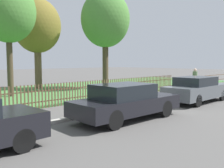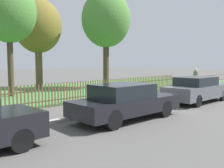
{
  "view_description": "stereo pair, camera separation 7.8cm",
  "coord_description": "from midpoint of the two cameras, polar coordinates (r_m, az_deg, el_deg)",
  "views": [
    {
      "loc": [
        -9.97,
        -7.54,
        2.19
      ],
      "look_at": [
        -1.51,
        1.03,
        1.1
      ],
      "focal_mm": 40.0,
      "sensor_mm": 36.0,
      "label": 1
    },
    {
      "loc": [
        -9.91,
        -7.59,
        2.19
      ],
      "look_at": [
        -1.51,
        1.03,
        1.1
      ],
      "focal_mm": 40.0,
      "sensor_mm": 36.0,
      "label": 2
    }
  ],
  "objects": [
    {
      "name": "tree_far_left",
      "position": [
        20.53,
        -1.27,
        14.48
      ],
      "size": [
        3.9,
        3.9,
        7.8
      ],
      "color": "#473828",
      "rests_on": "ground"
    },
    {
      "name": "parked_car_navy_estate",
      "position": [
        14.17,
        19.09,
        -1.12
      ],
      "size": [
        4.61,
        1.72,
        1.38
      ],
      "rotation": [
        0.0,
        0.0,
        -0.01
      ],
      "color": "#51565B",
      "rests_on": "ground"
    },
    {
      "name": "pedestrian_near_fence",
      "position": [
        19.33,
        18.68,
        1.22
      ],
      "size": [
        0.48,
        0.48,
        1.68
      ],
      "rotation": [
        0.0,
        0.0,
        2.4
      ],
      "color": "#7F6B51",
      "rests_on": "ground"
    },
    {
      "name": "tree_behind_motorcycle",
      "position": [
        17.1,
        -22.42,
        14.99
      ],
      "size": [
        3.34,
        3.34,
        7.18
      ],
      "color": "#473828",
      "rests_on": "ground"
    },
    {
      "name": "ground_plane",
      "position": [
        12.68,
        8.39,
        -4.82
      ],
      "size": [
        120.0,
        120.0,
        0.0
      ],
      "primitive_type": "plane",
      "color": "#565451"
    },
    {
      "name": "kerb_stone",
      "position": [
        12.73,
        8.03,
        -4.51
      ],
      "size": [
        38.23,
        0.2,
        0.12
      ],
      "primitive_type": "cube",
      "color": "#B2ADA3",
      "rests_on": "ground"
    },
    {
      "name": "park_fence",
      "position": [
        14.57,
        -0.86,
        -1.2
      ],
      "size": [
        38.23,
        0.05,
        1.15
      ],
      "color": "brown",
      "rests_on": "ground"
    },
    {
      "name": "parked_car_black_saloon",
      "position": [
        9.43,
        3.37,
        -3.94
      ],
      "size": [
        4.55,
        1.86,
        1.36
      ],
      "rotation": [
        0.0,
        0.0,
        -0.03
      ],
      "color": "black",
      "rests_on": "ground"
    },
    {
      "name": "covered_motorcycle",
      "position": [
        13.82,
        1.91,
        -1.5
      ],
      "size": [
        1.93,
        0.79,
        0.95
      ],
      "rotation": [
        0.0,
        0.0,
        0.05
      ],
      "color": "black",
      "rests_on": "ground"
    },
    {
      "name": "tree_mid_park",
      "position": [
        21.21,
        -16.47,
        12.49
      ],
      "size": [
        3.75,
        3.75,
        7.18
      ],
      "color": "brown",
      "rests_on": "ground"
    },
    {
      "name": "grass_strip",
      "position": [
        18.83,
        -12.05,
        -1.6
      ],
      "size": [
        38.23,
        10.66,
        0.01
      ],
      "primitive_type": "cube",
      "color": "#477F3D",
      "rests_on": "ground"
    }
  ]
}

